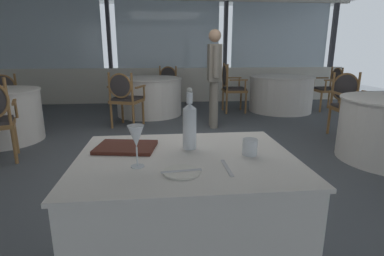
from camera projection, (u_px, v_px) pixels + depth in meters
ground_plane at (181, 163)px, 3.51m from camera, size 14.78×14.78×0.00m
window_wall_far at (169, 59)px, 7.35m from camera, size 9.02×0.14×2.66m
foreground_table at (187, 219)px, 1.66m from camera, size 1.14×0.88×0.74m
side_plate at (181, 172)px, 1.35m from camera, size 0.17×0.17×0.01m
butter_knife at (181, 171)px, 1.35m from camera, size 0.19×0.04×0.00m
dinner_fork at (227, 168)px, 1.41m from camera, size 0.02×0.20×0.00m
water_bottle at (190, 124)px, 1.66m from camera, size 0.08×0.08×0.34m
wine_glass at (136, 137)px, 1.39m from camera, size 0.08×0.08×0.20m
water_tumbler at (250, 147)px, 1.58m from camera, size 0.08×0.08×0.09m
menu_book at (126, 147)px, 1.68m from camera, size 0.36×0.29×0.02m
background_table_0 at (281, 94)px, 6.39m from camera, size 1.34×1.34×0.74m
dining_chair_0_0 at (330, 85)px, 6.45m from camera, size 0.47×0.54×0.93m
dining_chair_0_1 at (230, 84)px, 6.24m from camera, size 0.47×0.54×1.01m
background_table_1 at (149, 96)px, 6.04m from camera, size 1.33×1.33×0.74m
dining_chair_1_0 at (167, 83)px, 7.02m from camera, size 0.63×0.59×0.91m
dining_chair_1_1 at (124, 95)px, 4.97m from camera, size 0.63×0.59×0.93m
background_table_2 at (0, 116)px, 4.25m from camera, size 1.13×1.13×0.74m
dining_chair_2_1 at (4, 96)px, 5.06m from camera, size 0.63×0.60×0.89m
dining_chair_3_0 at (348, 100)px, 4.49m from camera, size 0.56×0.50×0.96m
diner_person_0 at (214, 73)px, 4.94m from camera, size 0.22×0.53×1.61m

